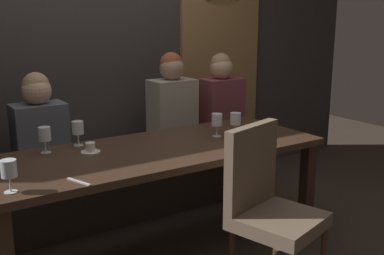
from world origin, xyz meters
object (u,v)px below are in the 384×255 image
wine_glass_center_back (45,135)px  fork_on_table (79,182)px  wine_glass_end_left (78,128)px  wine_glass_near_right (9,169)px  banquette_bench (115,190)px  diner_far_end (172,107)px  chair_near_side (267,201)px  wine_glass_far_right (217,120)px  diner_bearded (40,128)px  diner_near_end (221,102)px  dining_table (157,161)px  espresso_cup (90,149)px  wine_glass_end_right (236,119)px

wine_glass_center_back → fork_on_table: (-0.01, -0.62, -0.11)m
wine_glass_end_left → wine_glass_near_right: 0.84m
banquette_bench → wine_glass_end_left: size_ratio=15.24×
wine_glass_end_left → wine_glass_near_right: size_ratio=1.00×
wine_glass_center_back → diner_far_end: bearing=19.0°
diner_far_end → wine_glass_center_back: 1.22m
wine_glass_end_left → wine_glass_center_back: bearing=-168.5°
chair_near_side → wine_glass_far_right: bearing=75.3°
diner_bearded → wine_glass_far_right: (1.05, -0.67, 0.06)m
diner_near_end → dining_table: bearing=-146.0°
diner_far_end → dining_table: bearing=-127.6°
dining_table → diner_far_end: 0.88m
diner_bearded → espresso_cup: (0.16, -0.56, -0.04)m
diner_far_end → fork_on_table: (-1.16, -1.01, -0.10)m
wine_glass_center_back → wine_glass_near_right: same height
wine_glass_end_left → wine_glass_far_right: 0.95m
dining_table → diner_bearded: bearing=128.2°
diner_bearded → wine_glass_near_right: bearing=-112.8°
wine_glass_far_right → espresso_cup: 0.90m
diner_bearded → espresso_cup: size_ratio=6.21×
chair_near_side → banquette_bench: bearing=102.1°
wine_glass_end_right → dining_table: bearing=178.3°
diner_far_end → fork_on_table: bearing=-138.9°
diner_near_end → wine_glass_center_back: 1.70m
espresso_cup → fork_on_table: size_ratio=0.71×
dining_table → diner_far_end: diner_far_end is taller
wine_glass_far_right → wine_glass_end_right: bearing=-20.1°
banquette_bench → fork_on_table: 1.32m
banquette_bench → fork_on_table: bearing=-121.7°
chair_near_side → diner_far_end: 1.45m
wine_glass_near_right → wine_glass_end_right: (1.59, 0.27, 0.00)m
dining_table → wine_glass_end_right: 0.66m
wine_glass_near_right → wine_glass_end_left: bearing=47.8°
diner_near_end → espresso_cup: 1.53m
wine_glass_center_back → espresso_cup: 0.29m
wine_glass_near_right → diner_bearded: bearing=67.2°
chair_near_side → diner_near_end: 1.61m
wine_glass_near_right → wine_glass_far_right: same height
espresso_cup → chair_near_side: bearing=-51.0°
chair_near_side → diner_near_end: (0.72, 1.42, 0.27)m
diner_bearded → fork_on_table: diner_bearded is taller
dining_table → diner_bearded: diner_bearded is taller
chair_near_side → wine_glass_near_right: bearing=161.2°
wine_glass_end_right → espresso_cup: size_ratio=1.37×
wine_glass_center_back → fork_on_table: wine_glass_center_back is taller
diner_far_end → wine_glass_far_right: (-0.02, -0.65, 0.01)m
diner_far_end → wine_glass_end_right: bearing=-81.4°
dining_table → wine_glass_center_back: 0.72m
wine_glass_near_right → fork_on_table: (0.32, -0.04, -0.11)m
espresso_cup → diner_near_end: bearing=21.5°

